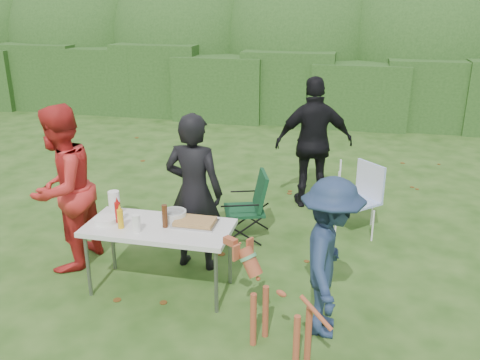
% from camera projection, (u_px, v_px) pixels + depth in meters
% --- Properties ---
extents(ground, '(80.00, 80.00, 0.00)m').
position_uv_depth(ground, '(189.00, 283.00, 5.53)').
color(ground, '#1E4211').
extents(hedge_row, '(22.00, 1.40, 1.70)m').
position_uv_depth(hedge_row, '(289.00, 86.00, 12.57)').
color(hedge_row, '#23471C').
rests_on(hedge_row, ground).
extents(shrub_backdrop, '(20.00, 2.60, 3.20)m').
position_uv_depth(shrub_backdrop, '(298.00, 49.00, 13.78)').
color(shrub_backdrop, '#3D6628').
rests_on(shrub_backdrop, ground).
extents(folding_table, '(1.50, 0.70, 0.74)m').
position_uv_depth(folding_table, '(159.00, 230.00, 5.19)').
color(folding_table, silver).
rests_on(folding_table, ground).
extents(person_cook, '(0.68, 0.47, 1.80)m').
position_uv_depth(person_cook, '(194.00, 193.00, 5.61)').
color(person_cook, black).
rests_on(person_cook, ground).
extents(person_red_jacket, '(0.76, 0.95, 1.87)m').
position_uv_depth(person_red_jacket, '(62.00, 189.00, 5.62)').
color(person_red_jacket, red).
rests_on(person_red_jacket, ground).
extents(person_black_puffy, '(1.20, 0.76, 1.91)m').
position_uv_depth(person_black_puffy, '(314.00, 143.00, 7.31)').
color(person_black_puffy, black).
rests_on(person_black_puffy, ground).
extents(child, '(0.56, 0.97, 1.50)m').
position_uv_depth(child, '(330.00, 258.00, 4.51)').
color(child, navy).
rests_on(child, ground).
extents(dog, '(1.01, 0.80, 0.90)m').
position_uv_depth(dog, '(281.00, 308.00, 4.31)').
color(dog, '#9F4A2B').
rests_on(dog, ground).
extents(camping_chair, '(0.71, 0.71, 0.89)m').
position_uv_depth(camping_chair, '(244.00, 206.00, 6.40)').
color(camping_chair, '#113E22').
rests_on(camping_chair, ground).
extents(lawn_chair, '(0.77, 0.77, 0.92)m').
position_uv_depth(lawn_chair, '(356.00, 199.00, 6.61)').
color(lawn_chair, '#5481E2').
rests_on(lawn_chair, ground).
extents(food_tray, '(0.45, 0.30, 0.02)m').
position_uv_depth(food_tray, '(195.00, 224.00, 5.19)').
color(food_tray, '#B7B7BA').
rests_on(food_tray, folding_table).
extents(focaccia_bread, '(0.40, 0.26, 0.04)m').
position_uv_depth(focaccia_bread, '(195.00, 221.00, 5.18)').
color(focaccia_bread, '#B1844A').
rests_on(focaccia_bread, food_tray).
extents(mustard_bottle, '(0.06, 0.06, 0.20)m').
position_uv_depth(mustard_bottle, '(120.00, 219.00, 5.09)').
color(mustard_bottle, gold).
rests_on(mustard_bottle, folding_table).
extents(ketchup_bottle, '(0.06, 0.06, 0.22)m').
position_uv_depth(ketchup_bottle, '(118.00, 212.00, 5.22)').
color(ketchup_bottle, '#AE100D').
rests_on(ketchup_bottle, folding_table).
extents(beer_bottle, '(0.06, 0.06, 0.24)m').
position_uv_depth(beer_bottle, '(165.00, 216.00, 5.10)').
color(beer_bottle, '#47230F').
rests_on(beer_bottle, folding_table).
extents(paper_towel_roll, '(0.12, 0.12, 0.26)m').
position_uv_depth(paper_towel_roll, '(114.00, 203.00, 5.41)').
color(paper_towel_roll, white).
rests_on(paper_towel_roll, folding_table).
extents(cup_stack, '(0.08, 0.08, 0.18)m').
position_uv_depth(cup_stack, '(136.00, 223.00, 5.01)').
color(cup_stack, white).
rests_on(cup_stack, folding_table).
extents(pasta_bowl, '(0.26, 0.26, 0.10)m').
position_uv_depth(pasta_bowl, '(174.00, 215.00, 5.29)').
color(pasta_bowl, silver).
rests_on(pasta_bowl, folding_table).
extents(plate_stack, '(0.24, 0.24, 0.05)m').
position_uv_depth(plate_stack, '(105.00, 220.00, 5.24)').
color(plate_stack, white).
rests_on(plate_stack, folding_table).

